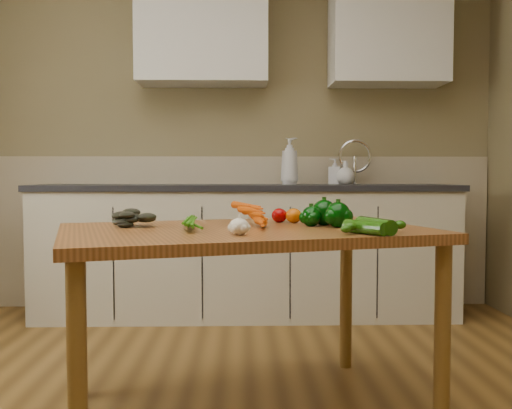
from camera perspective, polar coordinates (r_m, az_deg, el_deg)
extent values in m
cube|color=#8A7B52|center=(4.23, -3.78, 7.50)|extent=(4.00, 0.02, 2.60)
cube|color=#BBAC8C|center=(4.22, -3.76, -2.68)|extent=(3.98, 0.03, 1.10)
cube|color=beige|center=(3.93, -1.01, -4.85)|extent=(2.80, 0.60, 0.86)
cube|color=#27272C|center=(3.90, -1.02, 1.72)|extent=(2.84, 0.64, 0.04)
cube|color=#99999E|center=(3.98, 10.34, 1.12)|extent=(0.55, 0.42, 0.10)
cylinder|color=silver|center=(4.16, 9.86, 3.69)|extent=(0.02, 0.02, 0.24)
cube|color=silver|center=(4.15, -5.37, 16.67)|extent=(0.90, 0.35, 0.70)
cube|color=silver|center=(4.27, 13.07, 16.23)|extent=(0.80, 0.35, 0.70)
cube|color=#975A2B|center=(2.27, -1.11, -2.86)|extent=(1.61, 1.27, 0.04)
cylinder|color=brown|center=(1.87, -17.44, -16.14)|extent=(0.06, 0.06, 0.72)
cylinder|color=brown|center=(2.27, 18.14, -12.71)|extent=(0.06, 0.06, 0.72)
cylinder|color=brown|center=(2.63, -17.52, -10.55)|extent=(0.06, 0.06, 0.72)
cylinder|color=brown|center=(2.93, 8.99, -9.06)|extent=(0.06, 0.06, 0.72)
imported|color=silver|center=(3.97, 3.38, 4.35)|extent=(0.18, 0.18, 0.32)
imported|color=silver|center=(4.10, 7.89, 3.32)|extent=(0.10, 0.10, 0.18)
imported|color=silver|center=(4.02, 8.94, 3.17)|extent=(0.18, 0.18, 0.16)
ellipsoid|color=white|center=(1.99, -1.70, -2.23)|extent=(0.07, 0.07, 0.06)
sphere|color=#023104|center=(2.34, 5.53, -1.20)|extent=(0.08, 0.08, 0.08)
sphere|color=#023104|center=(2.40, 6.83, -0.82)|extent=(0.10, 0.10, 0.10)
sphere|color=#023104|center=(2.31, 8.21, -1.03)|extent=(0.10, 0.10, 0.10)
ellipsoid|color=#920203|center=(2.51, 2.35, -1.10)|extent=(0.07, 0.07, 0.06)
ellipsoid|color=#CD5705|center=(2.50, 3.78, -1.12)|extent=(0.07, 0.07, 0.06)
ellipsoid|color=#CD5705|center=(2.52, 7.01, -1.18)|extent=(0.06, 0.06, 0.06)
cylinder|color=#154507|center=(2.10, 11.85, -2.07)|extent=(0.12, 0.21, 0.06)
cylinder|color=#154507|center=(2.06, 10.84, -2.27)|extent=(0.14, 0.18, 0.05)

